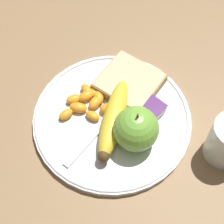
# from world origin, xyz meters

# --- Properties ---
(ground_plane) EXTENTS (3.00, 3.00, 0.00)m
(ground_plane) POSITION_xyz_m (0.00, 0.00, 0.00)
(ground_plane) COLOR olive
(plate) EXTENTS (0.28, 0.28, 0.01)m
(plate) POSITION_xyz_m (0.00, 0.00, 0.01)
(plate) COLOR silver
(plate) RESTS_ON ground_plane
(apple) EXTENTS (0.07, 0.07, 0.08)m
(apple) POSITION_xyz_m (0.06, -0.01, 0.05)
(apple) COLOR #72B23D
(apple) RESTS_ON plate
(banana) EXTENTS (0.11, 0.15, 0.04)m
(banana) POSITION_xyz_m (0.01, -0.01, 0.03)
(banana) COLOR yellow
(banana) RESTS_ON plate
(bread_slice) EXTENTS (0.11, 0.11, 0.02)m
(bread_slice) POSITION_xyz_m (-0.02, 0.07, 0.02)
(bread_slice) COLOR #AB8751
(bread_slice) RESTS_ON plate
(fork) EXTENTS (0.03, 0.19, 0.00)m
(fork) POSITION_xyz_m (-0.00, -0.00, 0.01)
(fork) COLOR silver
(fork) RESTS_ON plate
(jam_packet) EXTENTS (0.04, 0.03, 0.02)m
(jam_packet) POSITION_xyz_m (0.04, 0.06, 0.02)
(jam_packet) COLOR silver
(jam_packet) RESTS_ON plate
(orange_segment_0) EXTENTS (0.02, 0.03, 0.02)m
(orange_segment_0) POSITION_xyz_m (-0.04, -0.00, 0.02)
(orange_segment_0) COLOR orange
(orange_segment_0) RESTS_ON plate
(orange_segment_1) EXTENTS (0.03, 0.02, 0.01)m
(orange_segment_1) POSITION_xyz_m (-0.02, -0.02, 0.02)
(orange_segment_1) COLOR orange
(orange_segment_1) RESTS_ON plate
(orange_segment_2) EXTENTS (0.03, 0.03, 0.02)m
(orange_segment_2) POSITION_xyz_m (-0.07, -0.02, 0.02)
(orange_segment_2) COLOR orange
(orange_segment_2) RESTS_ON plate
(orange_segment_3) EXTENTS (0.03, 0.03, 0.02)m
(orange_segment_3) POSITION_xyz_m (-0.06, 0.00, 0.02)
(orange_segment_3) COLOR orange
(orange_segment_3) RESTS_ON plate
(orange_segment_4) EXTENTS (0.04, 0.03, 0.02)m
(orange_segment_4) POSITION_xyz_m (-0.05, -0.03, 0.02)
(orange_segment_4) COLOR orange
(orange_segment_4) RESTS_ON plate
(orange_segment_5) EXTENTS (0.03, 0.04, 0.02)m
(orange_segment_5) POSITION_xyz_m (-0.01, 0.01, 0.02)
(orange_segment_5) COLOR orange
(orange_segment_5) RESTS_ON plate
(orange_segment_6) EXTENTS (0.02, 0.03, 0.01)m
(orange_segment_6) POSITION_xyz_m (-0.06, -0.05, 0.02)
(orange_segment_6) COLOR orange
(orange_segment_6) RESTS_ON plate
(orange_segment_7) EXTENTS (0.03, 0.04, 0.02)m
(orange_segment_7) POSITION_xyz_m (-0.04, 0.01, 0.02)
(orange_segment_7) COLOR orange
(orange_segment_7) RESTS_ON plate
(orange_segment_8) EXTENTS (0.03, 0.02, 0.02)m
(orange_segment_8) POSITION_xyz_m (-0.07, 0.01, 0.02)
(orange_segment_8) COLOR orange
(orange_segment_8) RESTS_ON plate
(orange_segment_9) EXTENTS (0.03, 0.02, 0.01)m
(orange_segment_9) POSITION_xyz_m (-0.06, 0.02, 0.02)
(orange_segment_9) COLOR orange
(orange_segment_9) RESTS_ON plate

